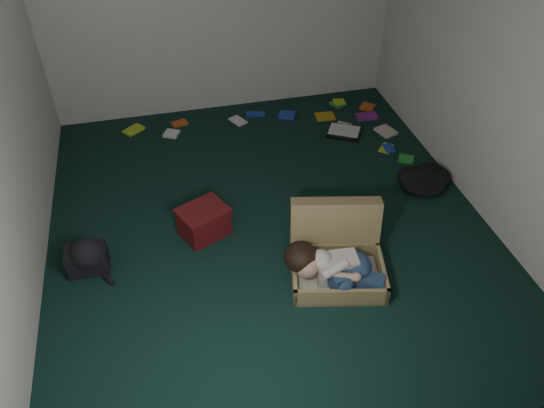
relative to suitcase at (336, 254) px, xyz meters
name	(u,v)px	position (x,y,z in m)	size (l,w,h in m)	color
floor	(268,222)	(-0.42, 0.70, -0.17)	(4.50, 4.50, 0.00)	black
wall_back	(220,1)	(-0.42, 2.95, 1.13)	(4.50, 4.50, 0.00)	silver
wall_front	(378,330)	(-0.42, -1.55, 1.13)	(4.50, 4.50, 0.00)	silver
wall_right	(495,72)	(1.58, 0.70, 1.13)	(4.50, 4.50, 0.00)	silver
suitcase	(336,254)	(0.00, 0.00, 0.00)	(0.91, 0.89, 0.56)	#A08958
person	(333,267)	(-0.09, -0.18, 0.04)	(0.79, 0.53, 0.35)	silver
maroon_bin	(204,222)	(-1.02, 0.69, -0.02)	(0.52, 0.48, 0.29)	#581214
backpack	(87,258)	(-2.04, 0.49, -0.04)	(0.41, 0.33, 0.25)	black
clothing_pile	(426,179)	(1.28, 0.87, -0.09)	(0.46, 0.38, 0.15)	black
paper_tray	(344,132)	(0.79, 1.98, -0.14)	(0.47, 0.44, 0.05)	black
book_scatter	(299,124)	(0.33, 2.29, -0.16)	(3.08, 1.57, 0.02)	#C4E127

